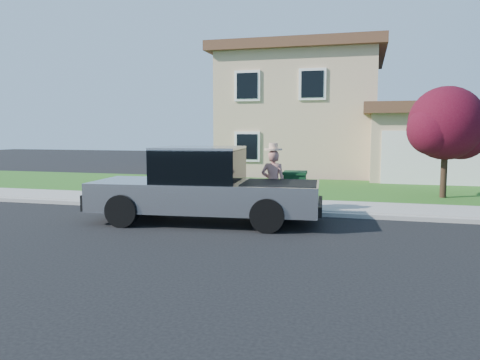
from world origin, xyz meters
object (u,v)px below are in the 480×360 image
woman (273,182)px  ornamental_tree (447,127)px  pickup_truck (204,187)px  trash_bin (295,190)px

woman → ornamental_tree: size_ratio=0.54×
woman → pickup_truck: bearing=39.7°
woman → trash_bin: (0.54, 0.53, -0.28)m
pickup_truck → trash_bin: (2.12, 1.86, -0.23)m
woman → trash_bin: bearing=-136.4°
woman → trash_bin: woman is taller
ornamental_tree → trash_bin: bearing=-139.5°
woman → trash_bin: 0.81m
trash_bin → woman: bearing=-140.1°
woman → ornamental_tree: 7.00m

